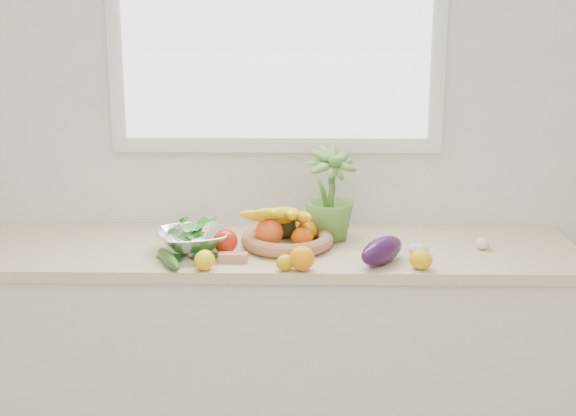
{
  "coord_description": "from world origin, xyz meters",
  "views": [
    {
      "loc": [
        0.1,
        -0.9,
        1.8
      ],
      "look_at": [
        0.05,
        1.93,
        1.05
      ],
      "focal_mm": 50.0,
      "sensor_mm": 36.0,
      "label": 1
    }
  ],
  "objects_px": {
    "apple": "(226,241)",
    "colander_with_spinach": "(192,235)",
    "cucumber": "(169,259)",
    "potted_herb": "(330,194)",
    "eggplant": "(382,251)",
    "fruit_basket": "(286,234)"
  },
  "relations": [
    {
      "from": "colander_with_spinach",
      "to": "fruit_basket",
      "type": "bearing_deg",
      "value": 13.08
    },
    {
      "from": "cucumber",
      "to": "potted_herb",
      "type": "bearing_deg",
      "value": 29.31
    },
    {
      "from": "eggplant",
      "to": "fruit_basket",
      "type": "bearing_deg",
      "value": 151.33
    },
    {
      "from": "fruit_basket",
      "to": "cucumber",
      "type": "bearing_deg",
      "value": -151.93
    },
    {
      "from": "eggplant",
      "to": "colander_with_spinach",
      "type": "bearing_deg",
      "value": 171.1
    },
    {
      "from": "fruit_basket",
      "to": "eggplant",
      "type": "bearing_deg",
      "value": -28.67
    },
    {
      "from": "apple",
      "to": "colander_with_spinach",
      "type": "distance_m",
      "value": 0.12
    },
    {
      "from": "eggplant",
      "to": "colander_with_spinach",
      "type": "xyz_separation_m",
      "value": [
        -0.67,
        0.11,
        0.02
      ]
    },
    {
      "from": "apple",
      "to": "cucumber",
      "type": "distance_m",
      "value": 0.23
    },
    {
      "from": "eggplant",
      "to": "potted_herb",
      "type": "bearing_deg",
      "value": 121.28
    },
    {
      "from": "potted_herb",
      "to": "colander_with_spinach",
      "type": "bearing_deg",
      "value": -160.11
    },
    {
      "from": "potted_herb",
      "to": "eggplant",
      "type": "bearing_deg",
      "value": -58.72
    },
    {
      "from": "fruit_basket",
      "to": "colander_with_spinach",
      "type": "distance_m",
      "value": 0.35
    },
    {
      "from": "eggplant",
      "to": "cucumber",
      "type": "distance_m",
      "value": 0.74
    },
    {
      "from": "apple",
      "to": "cucumber",
      "type": "height_order",
      "value": "apple"
    },
    {
      "from": "cucumber",
      "to": "colander_with_spinach",
      "type": "bearing_deg",
      "value": 64.4
    },
    {
      "from": "apple",
      "to": "fruit_basket",
      "type": "height_order",
      "value": "fruit_basket"
    },
    {
      "from": "apple",
      "to": "cucumber",
      "type": "xyz_separation_m",
      "value": [
        -0.18,
        -0.14,
        -0.02
      ]
    },
    {
      "from": "apple",
      "to": "fruit_basket",
      "type": "xyz_separation_m",
      "value": [
        0.22,
        0.08,
        0.01
      ]
    },
    {
      "from": "cucumber",
      "to": "potted_herb",
      "type": "xyz_separation_m",
      "value": [
        0.56,
        0.32,
        0.16
      ]
    },
    {
      "from": "cucumber",
      "to": "apple",
      "type": "bearing_deg",
      "value": 36.3
    },
    {
      "from": "apple",
      "to": "eggplant",
      "type": "relative_size",
      "value": 0.38
    }
  ]
}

